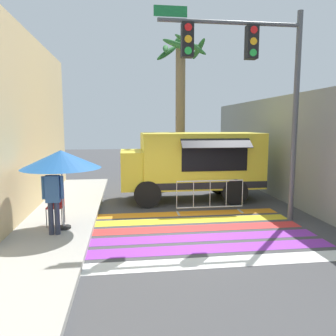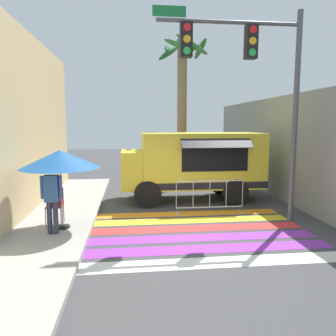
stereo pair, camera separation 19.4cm
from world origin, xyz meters
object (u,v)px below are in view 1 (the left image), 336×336
Objects in this scene: vendor_person at (53,195)px; barricade_front at (210,197)px; palm_tree at (181,92)px; patio_umbrella at (61,160)px; food_truck at (190,162)px; traffic_signal_pole at (253,72)px; folding_chair at (56,203)px.

barricade_front is at bearing 35.36° from vendor_person.
palm_tree is (-0.16, 4.82, 3.79)m from barricade_front.
palm_tree is at bearing 56.30° from patio_umbrella.
traffic_signal_pole is (1.17, -2.99, 2.87)m from food_truck.
barricade_front is at bearing -81.20° from food_truck.
barricade_front is at bearing -88.09° from palm_tree.
traffic_signal_pole is 2.90× the size of patio_umbrella.
traffic_signal_pole reaches higher than vendor_person.
food_truck reaches higher than folding_chair.
folding_chair is (-5.52, 0.07, -3.60)m from traffic_signal_pole.
vendor_person reaches higher than folding_chair.
vendor_person is (0.13, -0.90, 0.41)m from folding_chair.
folding_chair is at bearing 121.19° from patio_umbrella.
folding_chair reaches higher than barricade_front.
palm_tree is at bearing 99.94° from traffic_signal_pole.
traffic_signal_pole is 3.43× the size of vendor_person.
vendor_person is (-5.39, -0.83, -3.19)m from traffic_signal_pole.
palm_tree is (-1.04, 5.92, -0.00)m from traffic_signal_pole.
vendor_person is at bearing -137.79° from food_truck.
traffic_signal_pole is 6.07× the size of folding_chair.
traffic_signal_pole is 6.01m from palm_tree.
palm_tree is at bearing 91.91° from barricade_front.
traffic_signal_pole is at bearing -68.65° from food_truck.
patio_umbrella is 1.35m from folding_chair.
food_truck is at bearing -92.60° from palm_tree.
patio_umbrella is 2.10× the size of folding_chair.
vendor_person is at bearing -92.83° from folding_chair.
vendor_person is at bearing -108.07° from patio_umbrella.
folding_chair is at bearing 179.29° from traffic_signal_pole.
folding_chair is at bearing 110.44° from vendor_person.
food_truck is 5.32m from patio_umbrella.
traffic_signal_pole reaches higher than folding_chair.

